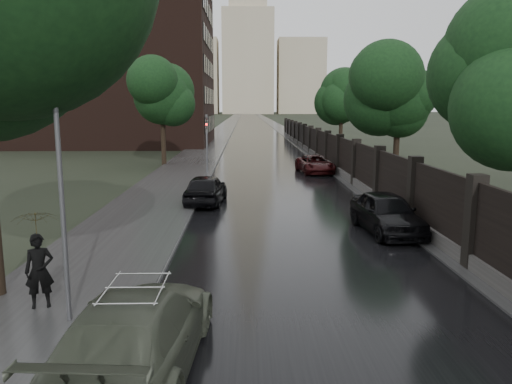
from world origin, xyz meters
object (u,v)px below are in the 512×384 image
at_px(lamp_post, 62,201).
at_px(volga_sedan, 137,332).
at_px(tree_left_far, 162,97).
at_px(hatchback_left, 206,189).
at_px(pedestrian_umbrella, 36,231).
at_px(car_right_far, 315,164).
at_px(car_right_near, 387,213).
at_px(tree_right_b, 399,99).
at_px(tree_right_c, 342,102).
at_px(traffic_light, 207,139).

height_order(lamp_post, volga_sedan, lamp_post).
distance_m(tree_left_far, hatchback_left, 16.52).
bearing_deg(pedestrian_umbrella, car_right_far, 49.63).
height_order(volga_sedan, hatchback_left, volga_sedan).
bearing_deg(lamp_post, car_right_near, 41.22).
relative_size(tree_right_b, lamp_post, 1.37).
height_order(lamp_post, car_right_near, lamp_post).
height_order(tree_right_c, traffic_light, tree_right_c).
relative_size(tree_right_c, car_right_far, 1.59).
distance_m(traffic_light, car_right_far, 7.57).
relative_size(car_right_far, pedestrian_umbrella, 1.71).
bearing_deg(car_right_near, volga_sedan, -131.72).
height_order(traffic_light, volga_sedan, traffic_light).
distance_m(tree_right_c, hatchback_left, 27.92).
bearing_deg(lamp_post, tree_right_c, 71.48).
relative_size(traffic_light, hatchback_left, 0.96).
xyz_separation_m(tree_right_b, car_right_near, (-4.15, -12.84, -4.21)).
xyz_separation_m(tree_left_far, car_right_near, (11.35, -20.84, -4.50)).
distance_m(lamp_post, volga_sedan, 3.20).
height_order(lamp_post, car_right_far, lamp_post).
bearing_deg(hatchback_left, car_right_far, -117.11).
xyz_separation_m(volga_sedan, car_right_far, (6.64, 25.87, -0.13)).
height_order(tree_right_c, volga_sedan, tree_right_c).
xyz_separation_m(lamp_post, car_right_near, (8.75, 7.66, -1.93)).
distance_m(traffic_light, volga_sedan, 25.37).
bearing_deg(tree_left_far, lamp_post, -84.79).
bearing_deg(volga_sedan, tree_right_b, -112.38).
height_order(tree_left_far, tree_right_c, tree_left_far).
relative_size(traffic_light, pedestrian_umbrella, 1.55).
bearing_deg(car_right_far, tree_right_c, 66.45).
distance_m(tree_right_c, pedestrian_umbrella, 40.34).
height_order(tree_left_far, traffic_light, tree_left_far).
bearing_deg(car_right_near, traffic_light, 110.31).
bearing_deg(car_right_far, hatchback_left, -127.91).
distance_m(volga_sedan, car_right_near, 11.75).
relative_size(tree_left_far, traffic_light, 1.85).
distance_m(tree_left_far, pedestrian_umbrella, 28.06).
height_order(tree_left_far, car_right_far, tree_left_far).
bearing_deg(tree_right_c, pedestrian_umbrella, -109.99).
distance_m(tree_right_c, volga_sedan, 42.03).
bearing_deg(pedestrian_umbrella, tree_left_far, 74.92).
height_order(tree_right_c, hatchback_left, tree_right_c).
bearing_deg(lamp_post, car_right_far, 70.67).
height_order(hatchback_left, car_right_near, car_right_near).
bearing_deg(pedestrian_umbrella, tree_right_c, 51.33).
xyz_separation_m(hatchback_left, car_right_near, (6.95, -5.57, 0.03)).
height_order(tree_right_c, car_right_near, tree_right_c).
height_order(lamp_post, pedestrian_umbrella, lamp_post).
distance_m(tree_right_c, car_right_near, 31.40).
height_order(volga_sedan, pedestrian_umbrella, pedestrian_umbrella).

